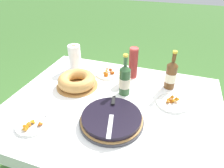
{
  "coord_description": "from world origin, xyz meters",
  "views": [
    {
      "loc": [
        0.35,
        -1.05,
        1.63
      ],
      "look_at": [
        -0.06,
        0.15,
        0.81
      ],
      "focal_mm": 32.0,
      "sensor_mm": 36.0,
      "label": 1
    }
  ],
  "objects_px": {
    "cup_stack": "(133,63)",
    "cider_bottle_green": "(125,80)",
    "cider_bottle_amber": "(171,75)",
    "snack_plate_left": "(172,102)",
    "berry_tart": "(112,119)",
    "serving_knife": "(112,111)",
    "paper_towel_roll": "(75,57)",
    "snack_plate_near": "(32,124)",
    "snack_plate_right": "(107,73)",
    "bundt_cake": "(77,81)"
  },
  "relations": [
    {
      "from": "berry_tart",
      "to": "cider_bottle_green",
      "type": "bearing_deg",
      "value": 91.84
    },
    {
      "from": "cup_stack",
      "to": "snack_plate_near",
      "type": "xyz_separation_m",
      "value": [
        -0.44,
        -0.77,
        -0.12
      ]
    },
    {
      "from": "snack_plate_right",
      "to": "snack_plate_left",
      "type": "bearing_deg",
      "value": -22.56
    },
    {
      "from": "cider_bottle_amber",
      "to": "snack_plate_right",
      "type": "height_order",
      "value": "cider_bottle_amber"
    },
    {
      "from": "berry_tart",
      "to": "paper_towel_roll",
      "type": "xyz_separation_m",
      "value": [
        -0.54,
        0.57,
        0.08
      ]
    },
    {
      "from": "berry_tart",
      "to": "bundt_cake",
      "type": "distance_m",
      "value": 0.5
    },
    {
      "from": "serving_knife",
      "to": "bundt_cake",
      "type": "height_order",
      "value": "bundt_cake"
    },
    {
      "from": "cider_bottle_amber",
      "to": "snack_plate_left",
      "type": "bearing_deg",
      "value": -78.37
    },
    {
      "from": "bundt_cake",
      "to": "snack_plate_near",
      "type": "distance_m",
      "value": 0.5
    },
    {
      "from": "snack_plate_left",
      "to": "paper_towel_roll",
      "type": "xyz_separation_m",
      "value": [
        -0.89,
        0.25,
        0.1
      ]
    },
    {
      "from": "serving_knife",
      "to": "snack_plate_left",
      "type": "relative_size",
      "value": 1.61
    },
    {
      "from": "paper_towel_roll",
      "to": "snack_plate_near",
      "type": "bearing_deg",
      "value": -83.06
    },
    {
      "from": "serving_knife",
      "to": "berry_tart",
      "type": "bearing_deg",
      "value": -0.0
    },
    {
      "from": "cider_bottle_amber",
      "to": "serving_knife",
      "type": "bearing_deg",
      "value": -122.02
    },
    {
      "from": "cup_stack",
      "to": "snack_plate_left",
      "type": "distance_m",
      "value": 0.46
    },
    {
      "from": "snack_plate_left",
      "to": "paper_towel_roll",
      "type": "distance_m",
      "value": 0.93
    },
    {
      "from": "cider_bottle_green",
      "to": "snack_plate_left",
      "type": "height_order",
      "value": "cider_bottle_green"
    },
    {
      "from": "cup_stack",
      "to": "paper_towel_roll",
      "type": "height_order",
      "value": "cup_stack"
    },
    {
      "from": "berry_tart",
      "to": "serving_knife",
      "type": "height_order",
      "value": "serving_knife"
    },
    {
      "from": "berry_tart",
      "to": "snack_plate_left",
      "type": "distance_m",
      "value": 0.47
    },
    {
      "from": "cup_stack",
      "to": "berry_tart",
      "type": "bearing_deg",
      "value": -88.98
    },
    {
      "from": "serving_knife",
      "to": "snack_plate_right",
      "type": "xyz_separation_m",
      "value": [
        -0.22,
        0.52,
        -0.05
      ]
    },
    {
      "from": "berry_tart",
      "to": "snack_plate_near",
      "type": "bearing_deg",
      "value": -157.73
    },
    {
      "from": "berry_tart",
      "to": "cup_stack",
      "type": "relative_size",
      "value": 1.51
    },
    {
      "from": "cider_bottle_green",
      "to": "snack_plate_left",
      "type": "bearing_deg",
      "value": -2.22
    },
    {
      "from": "bundt_cake",
      "to": "snack_plate_right",
      "type": "distance_m",
      "value": 0.3
    },
    {
      "from": "cider_bottle_green",
      "to": "paper_towel_roll",
      "type": "bearing_deg",
      "value": 155.69
    },
    {
      "from": "cider_bottle_green",
      "to": "cider_bottle_amber",
      "type": "distance_m",
      "value": 0.37
    },
    {
      "from": "cup_stack",
      "to": "cider_bottle_green",
      "type": "height_order",
      "value": "cider_bottle_green"
    },
    {
      "from": "snack_plate_near",
      "to": "snack_plate_right",
      "type": "xyz_separation_m",
      "value": [
        0.22,
        0.74,
        0.0
      ]
    },
    {
      "from": "cider_bottle_amber",
      "to": "snack_plate_near",
      "type": "bearing_deg",
      "value": -136.8
    },
    {
      "from": "snack_plate_left",
      "to": "snack_plate_near",
      "type": "bearing_deg",
      "value": -147.93
    },
    {
      "from": "berry_tart",
      "to": "snack_plate_right",
      "type": "distance_m",
      "value": 0.6
    },
    {
      "from": "berry_tart",
      "to": "snack_plate_left",
      "type": "bearing_deg",
      "value": 42.32
    },
    {
      "from": "cider_bottle_green",
      "to": "snack_plate_left",
      "type": "distance_m",
      "value": 0.37
    },
    {
      "from": "cider_bottle_green",
      "to": "snack_plate_right",
      "type": "relative_size",
      "value": 1.56
    },
    {
      "from": "berry_tart",
      "to": "serving_knife",
      "type": "relative_size",
      "value": 1.09
    },
    {
      "from": "berry_tart",
      "to": "paper_towel_roll",
      "type": "relative_size",
      "value": 1.79
    },
    {
      "from": "cider_bottle_amber",
      "to": "berry_tart",
      "type": "bearing_deg",
      "value": -120.03
    },
    {
      "from": "cider_bottle_green",
      "to": "paper_towel_roll",
      "type": "relative_size",
      "value": 1.42
    },
    {
      "from": "serving_knife",
      "to": "cider_bottle_green",
      "type": "relative_size",
      "value": 1.15
    },
    {
      "from": "serving_knife",
      "to": "snack_plate_near",
      "type": "xyz_separation_m",
      "value": [
        -0.44,
        -0.21,
        -0.05
      ]
    },
    {
      "from": "serving_knife",
      "to": "snack_plate_right",
      "type": "relative_size",
      "value": 1.8
    },
    {
      "from": "cup_stack",
      "to": "cider_bottle_green",
      "type": "relative_size",
      "value": 0.83
    },
    {
      "from": "cup_stack",
      "to": "snack_plate_left",
      "type": "height_order",
      "value": "cup_stack"
    },
    {
      "from": "bundt_cake",
      "to": "cider_bottle_green",
      "type": "xyz_separation_m",
      "value": [
        0.38,
        0.02,
        0.07
      ]
    },
    {
      "from": "cider_bottle_green",
      "to": "cider_bottle_amber",
      "type": "relative_size",
      "value": 1.04
    },
    {
      "from": "berry_tart",
      "to": "cup_stack",
      "type": "xyz_separation_m",
      "value": [
        -0.01,
        0.59,
        0.1
      ]
    },
    {
      "from": "snack_plate_left",
      "to": "paper_towel_roll",
      "type": "height_order",
      "value": "paper_towel_roll"
    },
    {
      "from": "cider_bottle_green",
      "to": "paper_towel_roll",
      "type": "xyz_separation_m",
      "value": [
        -0.53,
        0.24,
        -0.01
      ]
    }
  ]
}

